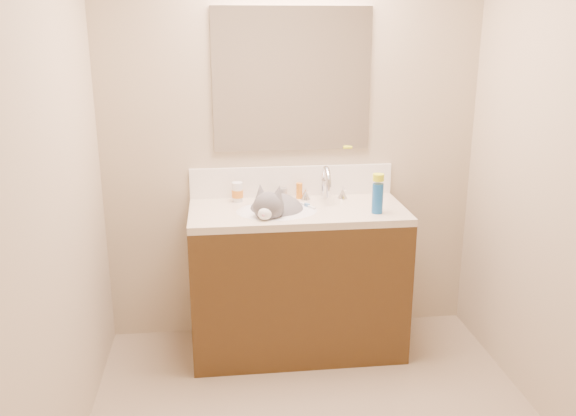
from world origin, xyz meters
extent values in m
cube|color=tan|center=(0.00, 1.25, 1.25)|extent=(2.20, 0.04, 2.50)
cube|color=tan|center=(0.00, -1.25, 1.25)|extent=(2.20, 0.04, 2.50)
cube|color=tan|center=(-1.10, 0.00, 1.25)|extent=(0.04, 2.50, 2.50)
cube|color=#402912|center=(0.00, 0.97, 0.41)|extent=(1.20, 0.55, 0.82)
cube|color=beige|center=(0.00, 0.97, 0.84)|extent=(1.20, 0.55, 0.04)
ellipsoid|color=white|center=(-0.12, 0.94, 0.79)|extent=(0.45, 0.36, 0.14)
cylinder|color=silver|center=(0.18, 1.16, 0.92)|extent=(0.04, 0.04, 0.11)
torus|color=silver|center=(0.18, 1.09, 0.97)|extent=(0.03, 0.20, 0.20)
cylinder|color=silver|center=(0.18, 1.01, 0.94)|extent=(0.03, 0.03, 0.06)
cone|color=silver|center=(0.07, 1.16, 0.89)|extent=(0.06, 0.06, 0.06)
cone|color=silver|center=(0.29, 1.16, 0.89)|extent=(0.06, 0.06, 0.06)
ellipsoid|color=#535153|center=(-0.11, 1.00, 0.82)|extent=(0.42, 0.45, 0.23)
ellipsoid|color=#535153|center=(-0.17, 0.85, 0.92)|extent=(0.21, 0.20, 0.16)
ellipsoid|color=#535153|center=(-0.15, 0.91, 0.88)|extent=(0.16, 0.16, 0.15)
cone|color=#535153|center=(-0.21, 0.88, 0.99)|extent=(0.09, 0.10, 0.10)
cone|color=#535153|center=(-0.12, 0.85, 0.99)|extent=(0.10, 0.10, 0.10)
ellipsoid|color=white|center=(-0.20, 0.78, 0.90)|extent=(0.09, 0.08, 0.06)
ellipsoid|color=white|center=(-0.16, 0.89, 0.83)|extent=(0.14, 0.11, 0.14)
sphere|color=pink|center=(-0.21, 0.76, 0.90)|extent=(0.02, 0.02, 0.02)
cylinder|color=#535153|center=(0.02, 0.93, 0.75)|extent=(0.07, 0.25, 0.04)
cube|color=white|center=(0.00, 1.24, 0.95)|extent=(1.20, 0.02, 0.18)
cube|color=white|center=(0.00, 1.24, 1.54)|extent=(0.90, 0.02, 0.80)
cylinder|color=white|center=(-0.33, 1.16, 0.92)|extent=(0.07, 0.07, 0.11)
cylinder|color=orange|center=(-0.33, 1.16, 0.91)|extent=(0.07, 0.07, 0.04)
cylinder|color=#B7B7BC|center=(-0.06, 1.19, 0.89)|extent=(0.07, 0.07, 0.06)
cylinder|color=orange|center=(0.04, 1.18, 0.91)|extent=(0.04, 0.04, 0.09)
cube|color=white|center=(0.06, 1.01, 0.87)|extent=(0.08, 0.13, 0.01)
cube|color=#5B8EC2|center=(0.06, 1.01, 0.87)|extent=(0.03, 0.04, 0.02)
cylinder|color=#1654A0|center=(0.42, 0.84, 0.94)|extent=(0.08, 0.08, 0.16)
cylinder|color=#D9EB18|center=(0.42, 0.84, 1.06)|extent=(0.08, 0.08, 0.04)
camera|label=1|loc=(-0.44, -2.23, 1.84)|focal=38.00mm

